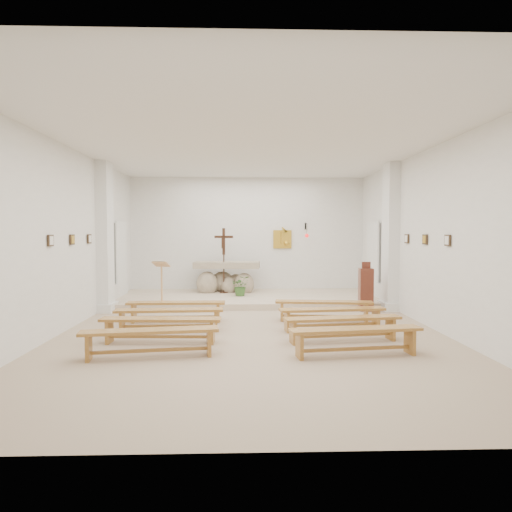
{
  "coord_description": "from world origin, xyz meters",
  "views": [
    {
      "loc": [
        -0.18,
        -8.76,
        1.86
      ],
      "look_at": [
        0.15,
        1.6,
        1.32
      ],
      "focal_mm": 32.0,
      "sensor_mm": 36.0,
      "label": 1
    }
  ],
  "objects_px": {
    "donation_pedestal": "(366,289)",
    "bench_left_second": "(169,315)",
    "bench_right_front": "(324,306)",
    "bench_left_third": "(161,324)",
    "altar": "(226,279)",
    "bench_left_front": "(176,307)",
    "crucifix_stand": "(224,256)",
    "bench_left_fourth": "(150,336)",
    "bench_right_second": "(332,314)",
    "bench_right_fourth": "(356,335)",
    "bench_right_third": "(343,323)",
    "lectern": "(161,282)"
  },
  "relations": [
    {
      "from": "lectern",
      "to": "bench_right_front",
      "type": "distance_m",
      "value": 4.02
    },
    {
      "from": "bench_left_front",
      "to": "bench_right_second",
      "type": "bearing_deg",
      "value": -16.38
    },
    {
      "from": "bench_left_front",
      "to": "bench_right_third",
      "type": "xyz_separation_m",
      "value": [
        3.07,
        -1.79,
        0.0
      ]
    },
    {
      "from": "altar",
      "to": "donation_pedestal",
      "type": "relative_size",
      "value": 1.63
    },
    {
      "from": "bench_right_fourth",
      "to": "bench_right_front",
      "type": "bearing_deg",
      "value": 82.8
    },
    {
      "from": "bench_left_fourth",
      "to": "bench_right_front",
      "type": "bearing_deg",
      "value": 33.2
    },
    {
      "from": "altar",
      "to": "lectern",
      "type": "height_order",
      "value": "lectern"
    },
    {
      "from": "lectern",
      "to": "bench_left_second",
      "type": "bearing_deg",
      "value": -62.51
    },
    {
      "from": "altar",
      "to": "bench_left_front",
      "type": "relative_size",
      "value": 0.94
    },
    {
      "from": "altar",
      "to": "bench_left_front",
      "type": "distance_m",
      "value": 3.73
    },
    {
      "from": "altar",
      "to": "bench_right_fourth",
      "type": "relative_size",
      "value": 0.93
    },
    {
      "from": "lectern",
      "to": "bench_left_fourth",
      "type": "relative_size",
      "value": 0.51
    },
    {
      "from": "bench_right_second",
      "to": "bench_right_front",
      "type": "bearing_deg",
      "value": 83.98
    },
    {
      "from": "donation_pedestal",
      "to": "bench_right_front",
      "type": "xyz_separation_m",
      "value": [
        -1.23,
        -1.25,
        -0.19
      ]
    },
    {
      "from": "lectern",
      "to": "bench_left_fourth",
      "type": "distance_m",
      "value": 4.38
    },
    {
      "from": "lectern",
      "to": "bench_left_second",
      "type": "relative_size",
      "value": 0.51
    },
    {
      "from": "donation_pedestal",
      "to": "bench_left_second",
      "type": "height_order",
      "value": "donation_pedestal"
    },
    {
      "from": "bench_left_front",
      "to": "bench_right_second",
      "type": "distance_m",
      "value": 3.2
    },
    {
      "from": "bench_left_front",
      "to": "bench_right_second",
      "type": "relative_size",
      "value": 0.99
    },
    {
      "from": "bench_right_third",
      "to": "bench_left_fourth",
      "type": "relative_size",
      "value": 1.0
    },
    {
      "from": "bench_right_third",
      "to": "bench_right_front",
      "type": "bearing_deg",
      "value": 82.07
    },
    {
      "from": "crucifix_stand",
      "to": "bench_left_fourth",
      "type": "bearing_deg",
      "value": -78.46
    },
    {
      "from": "altar",
      "to": "donation_pedestal",
      "type": "xyz_separation_m",
      "value": [
        3.39,
        -2.36,
        -0.0
      ]
    },
    {
      "from": "lectern",
      "to": "bench_left_fourth",
      "type": "bearing_deg",
      "value": -67.81
    },
    {
      "from": "lectern",
      "to": "donation_pedestal",
      "type": "distance_m",
      "value": 4.91
    },
    {
      "from": "bench_left_fourth",
      "to": "bench_right_fourth",
      "type": "relative_size",
      "value": 1.0
    },
    {
      "from": "bench_right_fourth",
      "to": "crucifix_stand",
      "type": "bearing_deg",
      "value": 102.72
    },
    {
      "from": "bench_right_front",
      "to": "bench_left_fourth",
      "type": "height_order",
      "value": "same"
    },
    {
      "from": "bench_right_second",
      "to": "bench_right_fourth",
      "type": "distance_m",
      "value": 1.79
    },
    {
      "from": "lectern",
      "to": "bench_left_third",
      "type": "height_order",
      "value": "lectern"
    },
    {
      "from": "lectern",
      "to": "bench_right_second",
      "type": "height_order",
      "value": "lectern"
    },
    {
      "from": "crucifix_stand",
      "to": "bench_right_third",
      "type": "height_order",
      "value": "crucifix_stand"
    },
    {
      "from": "crucifix_stand",
      "to": "bench_right_third",
      "type": "bearing_deg",
      "value": -47.54
    },
    {
      "from": "bench_right_front",
      "to": "bench_left_third",
      "type": "distance_m",
      "value": 3.56
    },
    {
      "from": "crucifix_stand",
      "to": "bench_right_third",
      "type": "relative_size",
      "value": 0.9
    },
    {
      "from": "lectern",
      "to": "bench_left_third",
      "type": "xyz_separation_m",
      "value": [
        0.59,
        -3.43,
        -0.34
      ]
    },
    {
      "from": "bench_right_second",
      "to": "donation_pedestal",
      "type": "bearing_deg",
      "value": 54.17
    },
    {
      "from": "bench_left_front",
      "to": "bench_right_fourth",
      "type": "xyz_separation_m",
      "value": [
        3.07,
        -2.69,
        0.0
      ]
    },
    {
      "from": "bench_right_front",
      "to": "altar",
      "type": "bearing_deg",
      "value": 127.49
    },
    {
      "from": "lectern",
      "to": "bench_left_third",
      "type": "relative_size",
      "value": 0.51
    },
    {
      "from": "crucifix_stand",
      "to": "bench_left_front",
      "type": "bearing_deg",
      "value": -84.46
    },
    {
      "from": "donation_pedestal",
      "to": "bench_left_front",
      "type": "distance_m",
      "value": 4.49
    },
    {
      "from": "crucifix_stand",
      "to": "donation_pedestal",
      "type": "distance_m",
      "value": 4.15
    },
    {
      "from": "altar",
      "to": "crucifix_stand",
      "type": "xyz_separation_m",
      "value": [
        -0.06,
        -0.16,
        0.69
      ]
    },
    {
      "from": "bench_right_second",
      "to": "bench_left_third",
      "type": "relative_size",
      "value": 1.0
    },
    {
      "from": "altar",
      "to": "bench_left_third",
      "type": "xyz_separation_m",
      "value": [
        -0.91,
        -5.4,
        -0.2
      ]
    },
    {
      "from": "lectern",
      "to": "donation_pedestal",
      "type": "xyz_separation_m",
      "value": [
        4.89,
        -0.39,
        -0.15
      ]
    },
    {
      "from": "bench_left_third",
      "to": "bench_right_third",
      "type": "relative_size",
      "value": 0.99
    },
    {
      "from": "lectern",
      "to": "bench_left_third",
      "type": "distance_m",
      "value": 3.5
    },
    {
      "from": "crucifix_stand",
      "to": "bench_left_second",
      "type": "distance_m",
      "value": 4.51
    }
  ]
}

